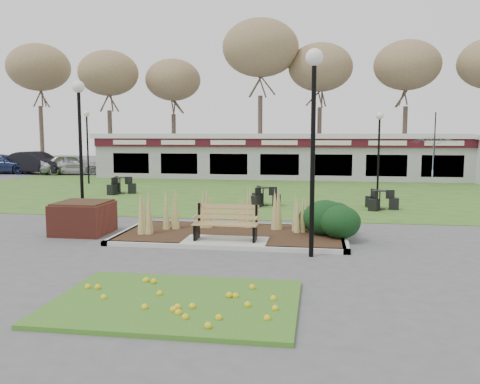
# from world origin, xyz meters

# --- Properties ---
(ground) EXTENTS (100.00, 100.00, 0.00)m
(ground) POSITION_xyz_m (0.00, 0.00, 0.00)
(ground) COLOR #515154
(ground) RESTS_ON ground
(lawn) EXTENTS (34.00, 16.00, 0.02)m
(lawn) POSITION_xyz_m (0.00, 12.00, 0.01)
(lawn) COLOR #32621F
(lawn) RESTS_ON ground
(flower_bed) EXTENTS (4.20, 3.00, 0.16)m
(flower_bed) POSITION_xyz_m (0.00, -4.60, 0.07)
(flower_bed) COLOR #335F1B
(flower_bed) RESTS_ON ground
(planting_bed) EXTENTS (6.75, 3.40, 1.27)m
(planting_bed) POSITION_xyz_m (1.27, 1.35, 0.37)
(planting_bed) COLOR black
(planting_bed) RESTS_ON ground
(park_bench) EXTENTS (1.70, 0.66, 0.93)m
(park_bench) POSITION_xyz_m (0.00, 0.25, 0.59)
(park_bench) COLOR olive
(park_bench) RESTS_ON ground
(brick_planter) EXTENTS (1.50, 1.50, 0.95)m
(brick_planter) POSITION_xyz_m (-4.40, 1.00, 0.48)
(brick_planter) COLOR maroon
(brick_planter) RESTS_ON ground
(food_pavilion) EXTENTS (24.60, 3.40, 2.90)m
(food_pavilion) POSITION_xyz_m (0.00, 19.96, 1.48)
(food_pavilion) COLOR #959598
(food_pavilion) RESTS_ON ground
(tree_backdrop) EXTENTS (47.24, 5.24, 10.36)m
(tree_backdrop) POSITION_xyz_m (0.00, 28.00, 8.36)
(tree_backdrop) COLOR #47382B
(tree_backdrop) RESTS_ON ground
(lamp_post_near_right) EXTENTS (0.40, 0.40, 4.86)m
(lamp_post_near_right) POSITION_xyz_m (2.25, -0.80, 3.54)
(lamp_post_near_right) COLOR black
(lamp_post_near_right) RESTS_ON ground
(lamp_post_mid_left) EXTENTS (0.38, 0.38, 4.55)m
(lamp_post_mid_left) POSITION_xyz_m (-5.00, 2.22, 3.32)
(lamp_post_mid_left) COLOR black
(lamp_post_mid_left) RESTS_ON ground
(lamp_post_mid_right) EXTENTS (0.32, 0.32, 3.82)m
(lamp_post_mid_right) POSITION_xyz_m (4.91, 9.56, 2.78)
(lamp_post_mid_right) COLOR black
(lamp_post_mid_right) RESTS_ON ground
(lamp_post_far_left) EXTENTS (0.35, 0.35, 4.21)m
(lamp_post_far_left) POSITION_xyz_m (-10.80, 14.86, 3.07)
(lamp_post_far_left) COLOR black
(lamp_post_far_left) RESTS_ON ground
(bistro_set_a) EXTENTS (1.42, 1.46, 0.79)m
(bistro_set_a) POSITION_xyz_m (-7.10, 10.46, 0.28)
(bistro_set_a) COLOR black
(bistro_set_a) RESTS_ON ground
(bistro_set_b) EXTENTS (1.20, 1.37, 0.73)m
(bistro_set_b) POSITION_xyz_m (4.74, 7.15, 0.26)
(bistro_set_b) COLOR black
(bistro_set_b) RESTS_ON ground
(bistro_set_c) EXTENTS (1.24, 1.39, 0.74)m
(bistro_set_c) POSITION_xyz_m (0.20, 7.44, 0.27)
(bistro_set_c) COLOR black
(bistro_set_c) RESTS_ON ground
(patio_umbrella) EXTENTS (2.88, 2.90, 2.84)m
(patio_umbrella) POSITION_xyz_m (8.00, 13.41, 1.81)
(patio_umbrella) COLOR black
(patio_umbrella) RESTS_ON ground
(car_silver) EXTENTS (4.64, 3.10, 1.47)m
(car_silver) POSITION_xyz_m (-14.88, 21.00, 0.73)
(car_silver) COLOR #A4A3A8
(car_silver) RESTS_ON ground
(car_black) EXTENTS (5.15, 2.68, 1.61)m
(car_black) POSITION_xyz_m (-17.71, 21.00, 0.81)
(car_black) COLOR black
(car_black) RESTS_ON ground
(car_blue) EXTENTS (5.10, 2.65, 1.41)m
(car_blue) POSITION_xyz_m (-20.37, 21.00, 0.71)
(car_blue) COLOR navy
(car_blue) RESTS_ON ground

